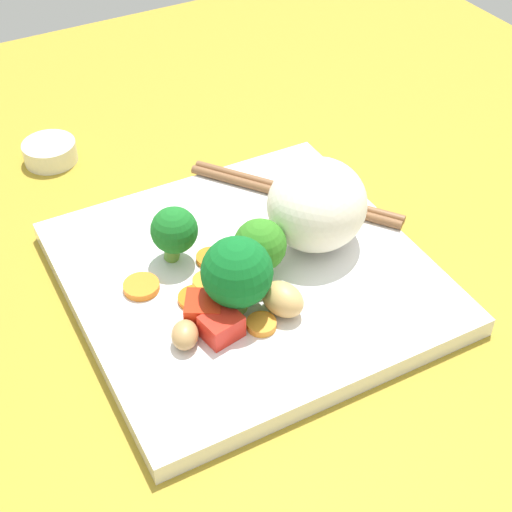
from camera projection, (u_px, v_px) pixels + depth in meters
The scene contains 18 objects.
ground_plane at pixel (248, 292), 64.22cm from camera, with size 110.00×110.00×2.00cm, color #A38626.
square_plate at pixel (248, 276), 62.98cm from camera, with size 28.25×28.25×1.72cm, color white.
rice_mound at pixel (317, 205), 62.74cm from camera, with size 8.89×8.33×7.53cm, color white.
broccoli_floret_0 at pixel (260, 247), 60.02cm from camera, with size 4.30×4.30×5.35cm.
broccoli_floret_1 at pixel (237, 273), 56.44cm from camera, with size 5.51×5.51×6.65cm.
broccoli_floret_2 at pixel (174, 231), 61.30cm from camera, with size 3.91×3.91×5.22cm.
carrot_slice_0 at pixel (195, 298), 59.49cm from camera, with size 2.72×2.72×0.43cm, color orange.
carrot_slice_1 at pixel (208, 282), 60.84cm from camera, with size 2.39×2.39×0.47cm, color orange.
carrot_slice_2 at pixel (141, 287), 60.37cm from camera, with size 2.92×2.92×0.59cm, color orange.
carrot_slice_3 at pixel (211, 258), 63.03cm from camera, with size 2.45×2.45×0.47cm, color orange.
carrot_slice_4 at pixel (261, 324), 57.28cm from camera, with size 2.31×2.31×0.58cm, color orange.
pepper_chunk_0 at pixel (204, 310), 57.46cm from camera, with size 2.78×2.75×2.00cm, color red.
pepper_chunk_1 at pixel (222, 326), 56.19cm from camera, with size 2.83×2.36×1.94cm, color red.
chicken_piece_0 at pixel (185, 335), 55.60cm from camera, with size 2.60×2.02×1.87cm, color tan.
chicken_piece_1 at pixel (232, 262), 61.96cm from camera, with size 2.42×1.81×1.41cm, color #AE9343.
chicken_piece_2 at pixel (284, 299), 57.90cm from camera, with size 3.61×2.67×2.61cm, color tan.
chopstick_pair at pixel (294, 193), 69.50cm from camera, with size 17.60×13.62×0.81cm.
sauce_cup at pixel (50, 152), 76.58cm from camera, with size 5.35×5.35×2.09cm, color silver.
Camera 1 is at (-40.65, 21.75, 43.82)cm, focal length 53.06 mm.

